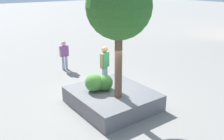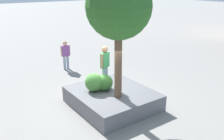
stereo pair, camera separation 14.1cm
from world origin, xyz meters
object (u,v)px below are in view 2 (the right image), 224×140
at_px(plaza_tree, 119,8).
at_px(skateboarder, 105,63).
at_px(bystander_watching, 66,53).
at_px(planter_ledge, 112,98).
at_px(skateboard, 105,85).

xyz_separation_m(plaza_tree, skateboarder, (1.10, -0.15, -2.30)).
xyz_separation_m(skateboarder, bystander_watching, (4.76, -0.44, -0.72)).
bearing_deg(planter_ledge, skateboarder, -3.35).
relative_size(skateboard, bystander_watching, 0.45).
height_order(skateboard, bystander_watching, bystander_watching).
xyz_separation_m(planter_ledge, bystander_watching, (5.31, -0.47, 0.65)).
xyz_separation_m(plaza_tree, bystander_watching, (5.87, -0.59, -3.02)).
bearing_deg(skateboarder, skateboard, 35.11).
distance_m(planter_ledge, skateboard, 0.67).
bearing_deg(plaza_tree, planter_ledge, -11.65).
height_order(plaza_tree, skateboard, plaza_tree).
bearing_deg(skateboarder, planter_ledge, 176.65).
distance_m(plaza_tree, bystander_watching, 6.62).
bearing_deg(planter_ledge, bystander_watching, -5.07).
xyz_separation_m(planter_ledge, skateboarder, (0.55, -0.03, 1.37)).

